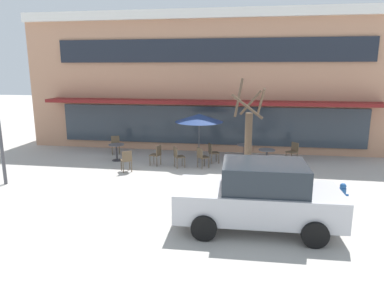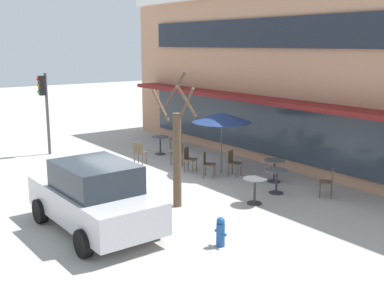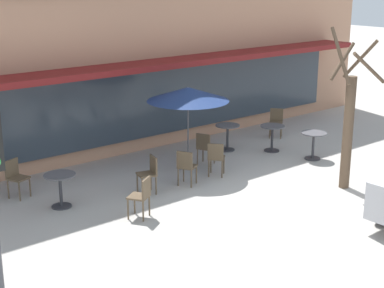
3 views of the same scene
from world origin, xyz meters
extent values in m
plane|color=#ADA8A0|center=(0.00, 0.00, 0.00)|extent=(80.00, 80.00, 0.00)
cube|color=tan|center=(0.00, 10.00, 3.45)|extent=(18.97, 8.00, 6.91)
cube|color=maroon|center=(0.00, 5.45, 2.55)|extent=(16.13, 1.10, 0.16)
cube|color=#1E232D|center=(0.00, 5.94, 4.97)|extent=(15.18, 0.10, 1.10)
cube|color=#2D3842|center=(0.00, 5.94, 1.35)|extent=(15.18, 0.10, 1.90)
cylinder|color=#333338|center=(3.13, 2.32, 0.01)|extent=(0.44, 0.44, 0.03)
cylinder|color=#333338|center=(3.13, 2.32, 0.38)|extent=(0.07, 0.07, 0.70)
cylinder|color=#4C4C51|center=(3.13, 2.32, 0.74)|extent=(0.70, 0.70, 0.03)
cylinder|color=#333338|center=(-3.90, 3.56, 0.01)|extent=(0.44, 0.44, 0.03)
cylinder|color=#333338|center=(-3.90, 3.56, 0.38)|extent=(0.07, 0.07, 0.70)
cylinder|color=#4C4C51|center=(-3.90, 3.56, 0.74)|extent=(0.70, 0.70, 0.03)
cylinder|color=#333338|center=(1.85, 4.44, 0.01)|extent=(0.44, 0.44, 0.03)
cylinder|color=#333338|center=(1.85, 4.44, 0.38)|extent=(0.07, 0.07, 0.70)
cylinder|color=#4C4C51|center=(1.85, 4.44, 0.74)|extent=(0.70, 0.70, 0.03)
cylinder|color=#333338|center=(2.80, 3.56, 0.01)|extent=(0.44, 0.44, 0.03)
cylinder|color=#333338|center=(2.80, 3.56, 0.38)|extent=(0.07, 0.07, 0.70)
cylinder|color=#4C4C51|center=(2.80, 3.56, 0.74)|extent=(0.70, 0.70, 0.03)
cylinder|color=#4C4C51|center=(-0.14, 3.77, 1.10)|extent=(0.04, 0.04, 2.20)
cone|color=navy|center=(-0.14, 3.77, 2.03)|extent=(2.10, 2.10, 0.35)
cylinder|color=brown|center=(0.17, 3.23, 0.23)|extent=(0.04, 0.04, 0.45)
cylinder|color=brown|center=(0.39, 2.97, 0.23)|extent=(0.04, 0.04, 0.45)
cylinder|color=brown|center=(-0.09, 3.01, 0.23)|extent=(0.04, 0.04, 0.45)
cylinder|color=brown|center=(0.13, 2.75, 0.23)|extent=(0.04, 0.04, 0.45)
cube|color=brown|center=(0.15, 2.99, 0.47)|extent=(0.56, 0.56, 0.04)
cube|color=brown|center=(0.01, 2.87, 0.69)|extent=(0.29, 0.33, 0.40)
cylinder|color=brown|center=(0.61, 4.06, 0.23)|extent=(0.04, 0.04, 0.45)
cylinder|color=brown|center=(0.75, 3.75, 0.23)|extent=(0.04, 0.04, 0.45)
cylinder|color=brown|center=(0.30, 3.92, 0.23)|extent=(0.04, 0.04, 0.45)
cylinder|color=brown|center=(0.44, 3.61, 0.23)|extent=(0.04, 0.04, 0.45)
cube|color=brown|center=(0.53, 3.84, 0.47)|extent=(0.53, 0.53, 0.04)
cube|color=brown|center=(0.36, 3.76, 0.69)|extent=(0.20, 0.38, 0.40)
cylinder|color=brown|center=(-2.16, 2.94, 0.23)|extent=(0.04, 0.04, 0.45)
cylinder|color=brown|center=(-2.08, 3.26, 0.23)|extent=(0.04, 0.04, 0.45)
cylinder|color=brown|center=(-1.84, 2.85, 0.23)|extent=(0.04, 0.04, 0.45)
cylinder|color=brown|center=(-1.75, 3.18, 0.23)|extent=(0.04, 0.04, 0.45)
cube|color=brown|center=(-1.96, 3.06, 0.47)|extent=(0.49, 0.49, 0.04)
cube|color=brown|center=(-1.78, 3.01, 0.69)|extent=(0.14, 0.40, 0.40)
cylinder|color=brown|center=(-3.13, 2.05, 0.23)|extent=(0.04, 0.04, 0.45)
cylinder|color=brown|center=(-2.84, 2.24, 0.23)|extent=(0.04, 0.04, 0.45)
cylinder|color=brown|center=(-2.94, 1.77, 0.23)|extent=(0.04, 0.04, 0.45)
cylinder|color=brown|center=(-2.66, 1.95, 0.23)|extent=(0.04, 0.04, 0.45)
cube|color=brown|center=(-2.89, 2.00, 0.47)|extent=(0.55, 0.55, 0.04)
cube|color=brown|center=(-2.80, 1.85, 0.69)|extent=(0.36, 0.25, 0.40)
cylinder|color=brown|center=(-4.16, 4.59, 0.23)|extent=(0.04, 0.04, 0.45)
cylinder|color=brown|center=(-4.47, 4.46, 0.23)|extent=(0.04, 0.04, 0.45)
cylinder|color=brown|center=(-4.29, 4.90, 0.23)|extent=(0.04, 0.04, 0.45)
cylinder|color=brown|center=(-4.60, 4.77, 0.23)|extent=(0.04, 0.04, 0.45)
cube|color=brown|center=(-4.38, 4.68, 0.47)|extent=(0.53, 0.53, 0.04)
cube|color=brown|center=(-4.45, 4.84, 0.69)|extent=(0.38, 0.20, 0.40)
cylinder|color=brown|center=(3.93, 4.26, 0.23)|extent=(0.04, 0.04, 0.45)
cylinder|color=brown|center=(3.72, 4.53, 0.23)|extent=(0.04, 0.04, 0.45)
cylinder|color=brown|center=(4.20, 4.48, 0.23)|extent=(0.04, 0.04, 0.45)
cylinder|color=brown|center=(3.98, 4.74, 0.23)|extent=(0.04, 0.04, 0.45)
cube|color=brown|center=(3.96, 4.50, 0.47)|extent=(0.56, 0.56, 0.04)
cube|color=brown|center=(4.10, 4.62, 0.69)|extent=(0.28, 0.34, 0.40)
cylinder|color=brown|center=(-0.79, 3.14, 0.23)|extent=(0.04, 0.04, 0.45)
cylinder|color=brown|center=(-0.62, 2.85, 0.23)|extent=(0.04, 0.04, 0.45)
cylinder|color=brown|center=(-1.09, 2.98, 0.23)|extent=(0.04, 0.04, 0.45)
cylinder|color=brown|center=(-0.92, 2.68, 0.23)|extent=(0.04, 0.04, 0.45)
cube|color=brown|center=(-0.85, 2.91, 0.47)|extent=(0.54, 0.54, 0.04)
cube|color=brown|center=(-1.01, 2.82, 0.69)|extent=(0.23, 0.37, 0.40)
cube|color=#B7B7BC|center=(2.21, -2.30, 0.70)|extent=(4.24, 1.89, 0.76)
cube|color=#232B33|center=(2.36, -2.29, 1.42)|extent=(2.14, 1.65, 0.68)
cylinder|color=black|center=(0.93, -3.23, 0.32)|extent=(0.64, 0.23, 0.64)
cylinder|color=black|center=(0.89, -1.43, 0.32)|extent=(0.64, 0.23, 0.64)
cylinder|color=black|center=(3.53, -3.17, 0.32)|extent=(0.64, 0.23, 0.64)
cylinder|color=black|center=(3.49, -1.37, 0.32)|extent=(0.64, 0.23, 0.64)
cylinder|color=brown|center=(1.96, 0.40, 1.35)|extent=(0.24, 0.24, 2.70)
cylinder|color=brown|center=(2.33, 0.47, 3.05)|extent=(0.25, 0.81, 0.96)
cylinder|color=brown|center=(2.00, 0.72, 3.00)|extent=(0.72, 0.16, 0.85)
cylinder|color=brown|center=(1.61, 0.49, 3.19)|extent=(0.29, 0.80, 1.22)
cylinder|color=brown|center=(1.89, -0.09, 2.95)|extent=(1.03, 0.24, 0.78)
cylinder|color=#47474C|center=(-6.72, -0.19, 1.70)|extent=(0.12, 0.12, 3.40)
cube|color=black|center=(-6.72, -0.37, 2.90)|extent=(0.26, 0.20, 0.80)
sphere|color=red|center=(-6.72, -0.50, 3.17)|extent=(0.13, 0.13, 0.13)
sphere|color=gold|center=(-6.72, -0.50, 2.91)|extent=(0.13, 0.13, 0.13)
sphere|color=green|center=(-6.72, -0.50, 2.65)|extent=(0.13, 0.13, 0.13)
cylinder|color=#1E4C8C|center=(4.86, -0.39, 0.28)|extent=(0.20, 0.20, 0.55)
sphere|color=#1E4C8C|center=(4.86, -0.39, 0.61)|extent=(0.19, 0.19, 0.19)
cylinder|color=#1E4C8C|center=(4.73, -0.39, 0.33)|extent=(0.10, 0.07, 0.07)
cylinder|color=#1E4C8C|center=(4.99, -0.39, 0.33)|extent=(0.10, 0.07, 0.07)
camera|label=1|loc=(1.83, -10.87, 4.09)|focal=32.00mm
camera|label=2|loc=(12.84, -7.06, 4.59)|focal=45.00mm
camera|label=3|loc=(-9.27, -7.62, 4.98)|focal=55.00mm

